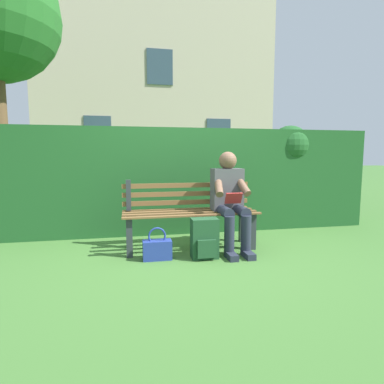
% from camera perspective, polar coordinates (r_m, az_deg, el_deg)
% --- Properties ---
extents(ground, '(60.00, 60.00, 0.00)m').
position_cam_1_polar(ground, '(3.94, -0.29, -10.30)').
color(ground, '#3D6B2D').
extents(park_bench, '(1.64, 0.52, 0.85)m').
position_cam_1_polar(park_bench, '(3.90, -0.51, -3.69)').
color(park_bench, '#2D3338').
rests_on(park_bench, ground).
extents(person_seated, '(0.44, 0.73, 1.20)m').
position_cam_1_polar(person_seated, '(3.82, 6.96, -1.02)').
color(person_seated, '#4C4C51').
rests_on(person_seated, ground).
extents(hedge_backdrop, '(5.88, 0.77, 1.63)m').
position_cam_1_polar(hedge_backdrop, '(4.85, -1.68, 2.61)').
color(hedge_backdrop, '#1E5123').
rests_on(hedge_backdrop, ground).
extents(building_facade, '(8.58, 2.87, 6.82)m').
position_cam_1_polar(building_facade, '(12.90, -6.52, 16.64)').
color(building_facade, '#BCAD93').
rests_on(building_facade, ground).
extents(backpack, '(0.30, 0.25, 0.45)m').
position_cam_1_polar(backpack, '(3.53, 2.32, -8.56)').
color(backpack, '#1E4728').
rests_on(backpack, ground).
extents(handbag, '(0.32, 0.15, 0.36)m').
position_cam_1_polar(handbag, '(3.53, -6.38, -10.33)').
color(handbag, navy).
rests_on(handbag, ground).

